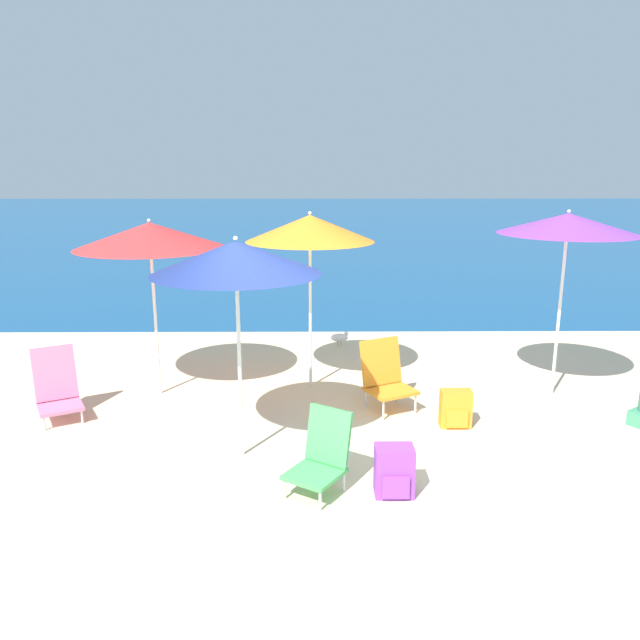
% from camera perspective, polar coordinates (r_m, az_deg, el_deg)
% --- Properties ---
extents(ground_plane, '(60.00, 60.00, 0.00)m').
position_cam_1_polar(ground_plane, '(5.45, 1.14, -15.49)').
color(ground_plane, beige).
extents(sea_water, '(60.00, 40.00, 0.01)m').
position_cam_1_polar(sea_water, '(30.02, -0.22, 8.99)').
color(sea_water, navy).
rests_on(sea_water, ground).
extents(beach_umbrella_orange, '(1.52, 1.52, 2.15)m').
position_cam_1_polar(beach_umbrella_orange, '(7.37, -0.92, 8.36)').
color(beach_umbrella_orange, white).
rests_on(beach_umbrella_orange, ground).
extents(beach_umbrella_navy, '(1.52, 1.52, 2.08)m').
position_cam_1_polar(beach_umbrella_navy, '(5.55, -7.68, 5.66)').
color(beach_umbrella_navy, white).
rests_on(beach_umbrella_navy, ground).
extents(beach_umbrella_purple, '(1.56, 1.56, 2.19)m').
position_cam_1_polar(beach_umbrella_purple, '(7.61, 21.71, 8.16)').
color(beach_umbrella_purple, white).
rests_on(beach_umbrella_purple, ground).
extents(beach_umbrella_red, '(1.71, 1.71, 2.09)m').
position_cam_1_polar(beach_umbrella_red, '(7.38, -15.29, 7.45)').
color(beach_umbrella_red, white).
rests_on(beach_umbrella_red, ground).
extents(beach_chair_green, '(0.61, 0.64, 0.69)m').
position_cam_1_polar(beach_chair_green, '(5.35, 0.17, -12.19)').
color(beach_chair_green, silver).
rests_on(beach_chair_green, ground).
extents(beach_chair_orange, '(0.67, 0.67, 0.78)m').
position_cam_1_polar(beach_chair_orange, '(7.05, 6.00, -5.06)').
color(beach_chair_orange, silver).
rests_on(beach_chair_orange, ground).
extents(beach_chair_pink, '(0.63, 0.66, 0.77)m').
position_cam_1_polar(beach_chair_pink, '(7.35, -22.91, -5.71)').
color(beach_chair_pink, silver).
rests_on(beach_chair_pink, ground).
extents(backpack_orange, '(0.32, 0.19, 0.40)m').
position_cam_1_polar(backpack_orange, '(6.74, 12.30, -7.96)').
color(backpack_orange, orange).
rests_on(backpack_orange, ground).
extents(backpack_purple, '(0.32, 0.26, 0.42)m').
position_cam_1_polar(backpack_purple, '(5.37, 6.79, -13.57)').
color(backpack_purple, purple).
rests_on(backpack_purple, ground).
extents(water_bottle, '(0.07, 0.07, 0.20)m').
position_cam_1_polar(water_bottle, '(6.11, 1.71, -11.20)').
color(water_bottle, silver).
rests_on(water_bottle, ground).
extents(seagull, '(0.27, 0.11, 0.23)m').
position_cam_1_polar(seagull, '(9.43, 1.83, -1.60)').
color(seagull, gold).
rests_on(seagull, ground).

